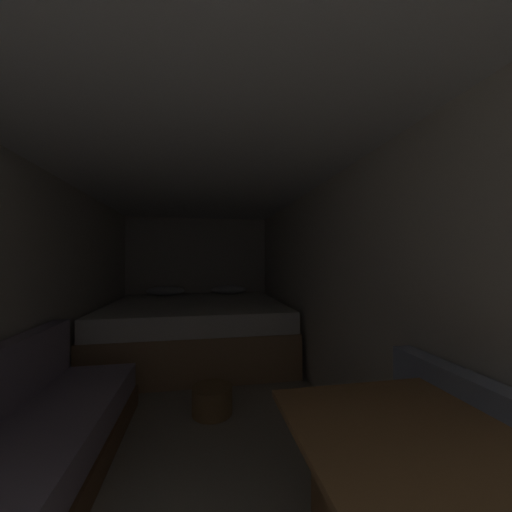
% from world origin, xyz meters
% --- Properties ---
extents(ground_plane, '(7.32, 7.32, 0.00)m').
position_xyz_m(ground_plane, '(0.00, 1.97, 0.00)').
color(ground_plane, '#B2A893').
extents(wall_back, '(2.46, 0.05, 2.01)m').
position_xyz_m(wall_back, '(0.00, 4.65, 1.00)').
color(wall_back, beige).
rests_on(wall_back, ground).
extents(wall_left, '(0.05, 5.32, 2.01)m').
position_xyz_m(wall_left, '(-1.20, 1.97, 1.00)').
color(wall_left, beige).
rests_on(wall_left, ground).
extents(wall_right, '(0.05, 5.32, 2.01)m').
position_xyz_m(wall_right, '(1.20, 1.97, 1.00)').
color(wall_right, beige).
rests_on(wall_right, ground).
extents(ceiling_slab, '(2.46, 5.32, 0.05)m').
position_xyz_m(ceiling_slab, '(0.00, 1.97, 2.03)').
color(ceiling_slab, white).
rests_on(ceiling_slab, wall_left).
extents(bed, '(2.24, 2.09, 0.87)m').
position_xyz_m(bed, '(0.00, 3.55, 0.36)').
color(bed, tan).
rests_on(bed, ground).
extents(dinette_table, '(0.67, 0.67, 0.76)m').
position_xyz_m(dinette_table, '(0.68, 0.34, 0.65)').
color(dinette_table, olive).
rests_on(dinette_table, ground).
extents(wicker_basket, '(0.34, 0.34, 0.22)m').
position_xyz_m(wicker_basket, '(0.16, 2.00, 0.11)').
color(wicker_basket, olive).
rests_on(wicker_basket, ground).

